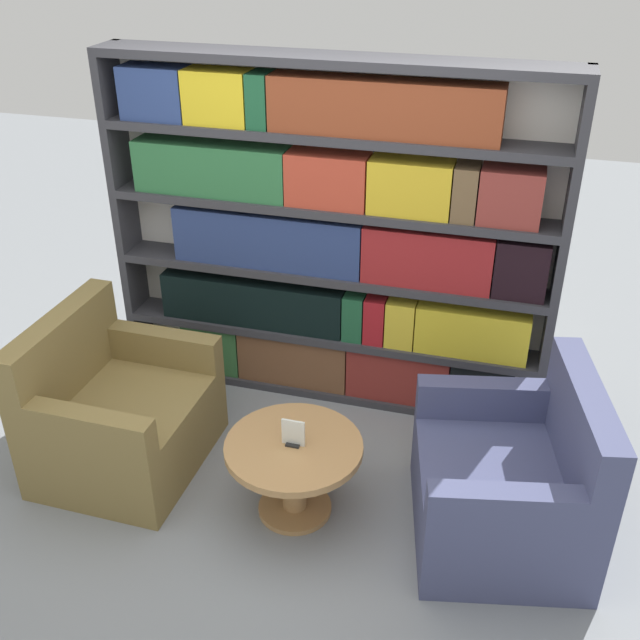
% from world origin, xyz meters
% --- Properties ---
extents(ground_plane, '(14.00, 14.00, 0.00)m').
position_xyz_m(ground_plane, '(0.00, 0.00, 0.00)').
color(ground_plane, gray).
extents(bookshelf, '(2.70, 0.30, 2.13)m').
position_xyz_m(bookshelf, '(0.02, 1.33, 1.04)').
color(bookshelf, silver).
rests_on(bookshelf, ground_plane).
extents(armchair_left, '(0.83, 0.95, 0.90)m').
position_xyz_m(armchair_left, '(-0.95, 0.31, 0.31)').
color(armchair_left, olive).
rests_on(armchair_left, ground_plane).
extents(armchair_right, '(0.99, 1.09, 0.90)m').
position_xyz_m(armchair_right, '(1.20, 0.32, 0.31)').
color(armchair_right, '#42476B').
rests_on(armchair_right, ground_plane).
extents(coffee_table, '(0.71, 0.71, 0.44)m').
position_xyz_m(coffee_table, '(0.13, 0.18, 0.32)').
color(coffee_table, '#AD7F4C').
rests_on(coffee_table, ground_plane).
extents(table_sign, '(0.12, 0.06, 0.15)m').
position_xyz_m(table_sign, '(0.13, 0.18, 0.50)').
color(table_sign, black).
rests_on(table_sign, coffee_table).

